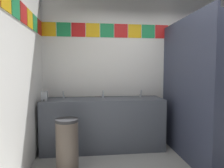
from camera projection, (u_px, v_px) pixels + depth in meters
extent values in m
cube|color=white|center=(147.00, 69.00, 3.79)|extent=(3.92, 0.08, 2.79)
cube|color=yellow|center=(49.00, 29.00, 3.48)|extent=(0.25, 0.01, 0.25)
cube|color=#1E8C4C|center=(64.00, 29.00, 3.51)|extent=(0.25, 0.01, 0.25)
cube|color=red|center=(78.00, 30.00, 3.54)|extent=(0.25, 0.01, 0.25)
cube|color=yellow|center=(93.00, 30.00, 3.57)|extent=(0.25, 0.01, 0.25)
cube|color=#1E8C4C|center=(107.00, 30.00, 3.60)|extent=(0.25, 0.01, 0.25)
cube|color=red|center=(121.00, 31.00, 3.63)|extent=(0.25, 0.01, 0.25)
cube|color=yellow|center=(135.00, 31.00, 3.66)|extent=(0.25, 0.01, 0.25)
cube|color=#1E8C4C|center=(148.00, 31.00, 3.69)|extent=(0.25, 0.01, 0.25)
cube|color=red|center=(162.00, 32.00, 3.72)|extent=(0.25, 0.01, 0.25)
cube|color=yellow|center=(175.00, 32.00, 3.75)|extent=(0.25, 0.01, 0.25)
cube|color=#1E8C4C|center=(188.00, 32.00, 3.78)|extent=(0.25, 0.01, 0.25)
cube|color=red|center=(200.00, 33.00, 3.81)|extent=(0.25, 0.01, 0.25)
cube|color=yellow|center=(213.00, 33.00, 3.84)|extent=(0.25, 0.01, 0.25)
cube|color=#1E8C4C|center=(16.00, 7.00, 2.26)|extent=(0.01, 0.25, 0.25)
cube|color=red|center=(24.00, 14.00, 2.53)|extent=(0.01, 0.25, 0.25)
cube|color=yellow|center=(30.00, 19.00, 2.80)|extent=(0.01, 0.25, 0.25)
cube|color=#1E8C4C|center=(35.00, 24.00, 3.07)|extent=(0.01, 0.25, 0.25)
cube|color=red|center=(40.00, 27.00, 3.34)|extent=(0.01, 0.25, 0.25)
cube|color=#4C515B|center=(103.00, 124.00, 3.43)|extent=(2.07, 0.58, 0.89)
cube|color=#4C515B|center=(102.00, 99.00, 3.67)|extent=(2.07, 0.03, 0.08)
cylinder|color=white|center=(63.00, 103.00, 3.29)|extent=(0.34, 0.34, 0.10)
cylinder|color=white|center=(103.00, 102.00, 3.37)|extent=(0.34, 0.34, 0.10)
cylinder|color=white|center=(142.00, 101.00, 3.45)|extent=(0.34, 0.34, 0.10)
cylinder|color=silver|center=(64.00, 97.00, 3.43)|extent=(0.04, 0.04, 0.05)
cylinder|color=silver|center=(63.00, 93.00, 3.37)|extent=(0.02, 0.06, 0.09)
cylinder|color=silver|center=(103.00, 96.00, 3.50)|extent=(0.04, 0.04, 0.05)
cylinder|color=silver|center=(103.00, 93.00, 3.45)|extent=(0.02, 0.06, 0.09)
cylinder|color=silver|center=(140.00, 96.00, 3.58)|extent=(0.04, 0.04, 0.05)
cylinder|color=silver|center=(141.00, 92.00, 3.53)|extent=(0.02, 0.06, 0.09)
cube|color=gray|center=(44.00, 96.00, 3.12)|extent=(0.09, 0.07, 0.16)
cylinder|color=black|center=(44.00, 100.00, 3.08)|extent=(0.02, 0.02, 0.03)
cube|color=#33384C|center=(183.00, 89.00, 3.03)|extent=(0.04, 1.57, 2.18)
cylinder|color=silver|center=(217.00, 86.00, 2.26)|extent=(0.02, 0.02, 0.10)
cylinder|color=white|center=(198.00, 136.00, 3.52)|extent=(0.38, 0.38, 0.40)
torus|color=white|center=(198.00, 124.00, 3.50)|extent=(0.39, 0.39, 0.05)
cube|color=white|center=(192.00, 113.00, 3.70)|extent=(0.34, 0.17, 0.34)
cylinder|color=brown|center=(67.00, 145.00, 2.72)|extent=(0.31, 0.31, 0.67)
cylinder|color=#262628|center=(67.00, 120.00, 2.70)|extent=(0.32, 0.32, 0.04)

